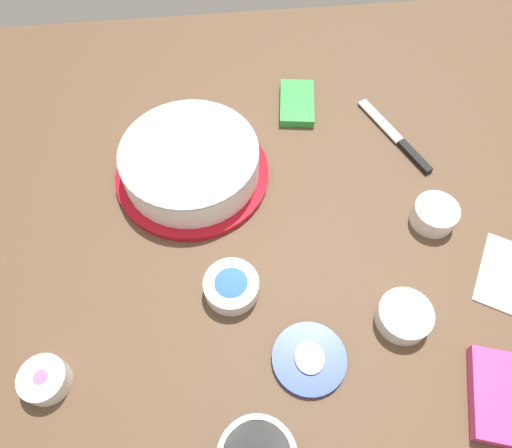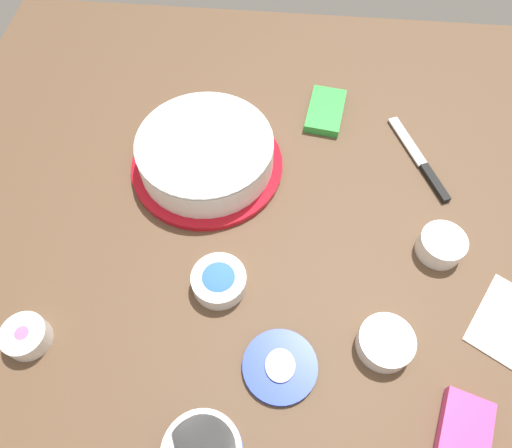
{
  "view_description": "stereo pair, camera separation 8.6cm",
  "coord_description": "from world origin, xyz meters",
  "px_view_note": "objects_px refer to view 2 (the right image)",
  "views": [
    {
      "loc": [
        -0.36,
        0.11,
        0.78
      ],
      "look_at": [
        0.08,
        0.06,
        0.04
      ],
      "focal_mm": 32.53,
      "sensor_mm": 36.0,
      "label": 1
    },
    {
      "loc": [
        -0.36,
        0.02,
        0.78
      ],
      "look_at": [
        0.08,
        0.06,
        0.04
      ],
      "focal_mm": 32.53,
      "sensor_mm": 36.0,
      "label": 2
    }
  ],
  "objects_px": {
    "frosted_cake": "(206,154)",
    "frosting_tub_lid": "(282,366)",
    "sprinkle_bowl_orange": "(441,245)",
    "sprinkle_bowl_green": "(385,343)",
    "spreading_knife": "(423,165)",
    "candy_box_upper": "(463,442)",
    "sprinkle_bowl_pink": "(26,336)",
    "candy_box_lower": "(326,111)",
    "sprinkle_bowl_blue": "(219,280)"
  },
  "relations": [
    {
      "from": "sprinkle_bowl_orange",
      "to": "candy_box_upper",
      "type": "distance_m",
      "value": 0.33
    },
    {
      "from": "sprinkle_bowl_pink",
      "to": "sprinkle_bowl_blue",
      "type": "distance_m",
      "value": 0.33
    },
    {
      "from": "frosted_cake",
      "to": "sprinkle_bowl_green",
      "type": "bearing_deg",
      "value": -134.93
    },
    {
      "from": "sprinkle_bowl_pink",
      "to": "frosting_tub_lid",
      "type": "bearing_deg",
      "value": -90.91
    },
    {
      "from": "candy_box_lower",
      "to": "spreading_knife",
      "type": "bearing_deg",
      "value": -114.54
    },
    {
      "from": "frosting_tub_lid",
      "to": "candy_box_lower",
      "type": "xyz_separation_m",
      "value": [
        0.58,
        -0.06,
        0.0
      ]
    },
    {
      "from": "frosting_tub_lid",
      "to": "sprinkle_bowl_green",
      "type": "xyz_separation_m",
      "value": [
        0.05,
        -0.17,
        0.01
      ]
    },
    {
      "from": "sprinkle_bowl_orange",
      "to": "sprinkle_bowl_green",
      "type": "bearing_deg",
      "value": 149.99
    },
    {
      "from": "frosted_cake",
      "to": "candy_box_lower",
      "type": "bearing_deg",
      "value": -54.2
    },
    {
      "from": "frosting_tub_lid",
      "to": "sprinkle_bowl_blue",
      "type": "distance_m",
      "value": 0.18
    },
    {
      "from": "frosting_tub_lid",
      "to": "spreading_knife",
      "type": "bearing_deg",
      "value": -31.25
    },
    {
      "from": "frosted_cake",
      "to": "sprinkle_bowl_blue",
      "type": "bearing_deg",
      "value": -166.99
    },
    {
      "from": "frosted_cake",
      "to": "frosting_tub_lid",
      "type": "height_order",
      "value": "frosted_cake"
    },
    {
      "from": "frosted_cake",
      "to": "sprinkle_bowl_pink",
      "type": "xyz_separation_m",
      "value": [
        -0.39,
        0.25,
        -0.02
      ]
    },
    {
      "from": "candy_box_lower",
      "to": "sprinkle_bowl_orange",
      "type": "bearing_deg",
      "value": -138.55
    },
    {
      "from": "candy_box_upper",
      "to": "sprinkle_bowl_orange",
      "type": "bearing_deg",
      "value": 16.77
    },
    {
      "from": "frosted_cake",
      "to": "sprinkle_bowl_orange",
      "type": "xyz_separation_m",
      "value": [
        -0.16,
        -0.46,
        -0.02
      ]
    },
    {
      "from": "frosted_cake",
      "to": "sprinkle_bowl_green",
      "type": "height_order",
      "value": "frosted_cake"
    },
    {
      "from": "sprinkle_bowl_orange",
      "to": "sprinkle_bowl_blue",
      "type": "height_order",
      "value": "sprinkle_bowl_orange"
    },
    {
      "from": "sprinkle_bowl_orange",
      "to": "candy_box_lower",
      "type": "xyz_separation_m",
      "value": [
        0.33,
        0.22,
        -0.01
      ]
    },
    {
      "from": "spreading_knife",
      "to": "sprinkle_bowl_blue",
      "type": "distance_m",
      "value": 0.5
    },
    {
      "from": "sprinkle_bowl_green",
      "to": "candy_box_upper",
      "type": "bearing_deg",
      "value": -141.79
    },
    {
      "from": "frosting_tub_lid",
      "to": "sprinkle_bowl_blue",
      "type": "xyz_separation_m",
      "value": [
        0.14,
        0.12,
        0.01
      ]
    },
    {
      "from": "frosted_cake",
      "to": "candy_box_lower",
      "type": "xyz_separation_m",
      "value": [
        0.18,
        -0.24,
        -0.03
      ]
    },
    {
      "from": "sprinkle_bowl_pink",
      "to": "sprinkle_bowl_orange",
      "type": "bearing_deg",
      "value": -71.43
    },
    {
      "from": "sprinkle_bowl_orange",
      "to": "candy_box_upper",
      "type": "height_order",
      "value": "sprinkle_bowl_orange"
    },
    {
      "from": "candy_box_upper",
      "to": "sprinkle_bowl_pink",
      "type": "bearing_deg",
      "value": 99.34
    },
    {
      "from": "spreading_knife",
      "to": "candy_box_lower",
      "type": "bearing_deg",
      "value": 57.19
    },
    {
      "from": "frosting_tub_lid",
      "to": "candy_box_upper",
      "type": "distance_m",
      "value": 0.29
    },
    {
      "from": "frosted_cake",
      "to": "candy_box_upper",
      "type": "xyz_separation_m",
      "value": [
        -0.49,
        -0.46,
        -0.03
      ]
    },
    {
      "from": "spreading_knife",
      "to": "sprinkle_bowl_pink",
      "type": "xyz_separation_m",
      "value": [
        -0.44,
        0.7,
        0.01
      ]
    },
    {
      "from": "frosted_cake",
      "to": "sprinkle_bowl_green",
      "type": "relative_size",
      "value": 3.38
    },
    {
      "from": "sprinkle_bowl_pink",
      "to": "candy_box_lower",
      "type": "bearing_deg",
      "value": -40.7
    },
    {
      "from": "frosted_cake",
      "to": "spreading_knife",
      "type": "distance_m",
      "value": 0.46
    },
    {
      "from": "frosted_cake",
      "to": "frosting_tub_lid",
      "type": "relative_size",
      "value": 2.54
    },
    {
      "from": "sprinkle_bowl_orange",
      "to": "sprinkle_bowl_green",
      "type": "relative_size",
      "value": 0.92
    },
    {
      "from": "candy_box_upper",
      "to": "frosted_cake",
      "type": "bearing_deg",
      "value": 60.28
    },
    {
      "from": "sprinkle_bowl_orange",
      "to": "sprinkle_bowl_blue",
      "type": "distance_m",
      "value": 0.42
    },
    {
      "from": "spreading_knife",
      "to": "sprinkle_bowl_pink",
      "type": "relative_size",
      "value": 2.94
    },
    {
      "from": "frosting_tub_lid",
      "to": "spreading_knife",
      "type": "distance_m",
      "value": 0.52
    },
    {
      "from": "sprinkle_bowl_green",
      "to": "candy_box_upper",
      "type": "xyz_separation_m",
      "value": [
        -0.14,
        -0.11,
        -0.01
      ]
    },
    {
      "from": "frosting_tub_lid",
      "to": "sprinkle_bowl_orange",
      "type": "distance_m",
      "value": 0.37
    },
    {
      "from": "sprinkle_bowl_orange",
      "to": "sprinkle_bowl_blue",
      "type": "xyz_separation_m",
      "value": [
        -0.11,
        0.4,
        -0.0
      ]
    },
    {
      "from": "spreading_knife",
      "to": "sprinkle_bowl_green",
      "type": "distance_m",
      "value": 0.41
    },
    {
      "from": "sprinkle_bowl_orange",
      "to": "sprinkle_bowl_green",
      "type": "height_order",
      "value": "sprinkle_bowl_orange"
    },
    {
      "from": "frosting_tub_lid",
      "to": "sprinkle_bowl_green",
      "type": "relative_size",
      "value": 1.33
    },
    {
      "from": "sprinkle_bowl_pink",
      "to": "sprinkle_bowl_green",
      "type": "bearing_deg",
      "value": -85.72
    },
    {
      "from": "sprinkle_bowl_pink",
      "to": "spreading_knife",
      "type": "bearing_deg",
      "value": -57.95
    },
    {
      "from": "candy_box_lower",
      "to": "candy_box_upper",
      "type": "height_order",
      "value": "candy_box_upper"
    },
    {
      "from": "sprinkle_bowl_green",
      "to": "frosting_tub_lid",
      "type": "bearing_deg",
      "value": 107.04
    }
  ]
}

